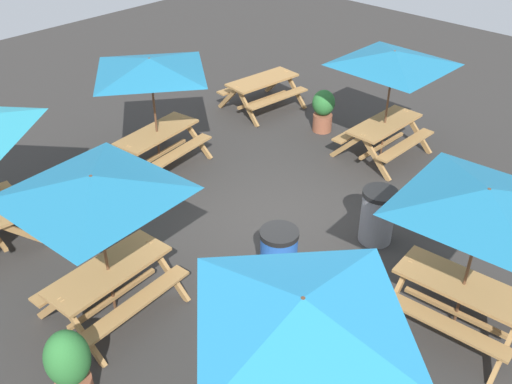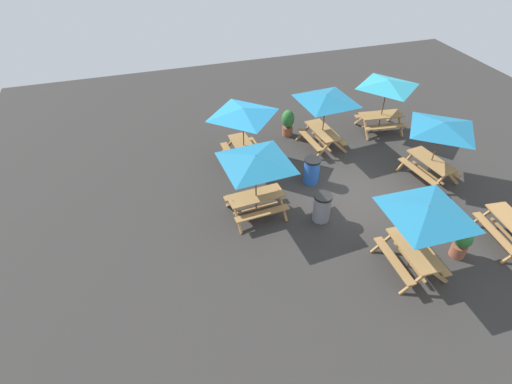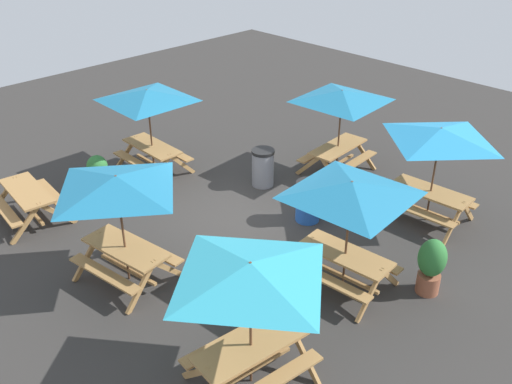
{
  "view_description": "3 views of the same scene",
  "coord_description": "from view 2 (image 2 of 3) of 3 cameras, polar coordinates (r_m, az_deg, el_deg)",
  "views": [
    {
      "loc": [
        -6.19,
        -5.39,
        6.03
      ],
      "look_at": [
        -0.49,
        -0.0,
        0.9
      ],
      "focal_mm": 40.0,
      "sensor_mm": 36.0,
      "label": 1
    },
    {
      "loc": [
        9.35,
        -6.4,
        8.86
      ],
      "look_at": [
        -0.05,
        -3.48,
        0.9
      ],
      "focal_mm": 28.0,
      "sensor_mm": 36.0,
      "label": 2
    },
    {
      "loc": [
        -8.3,
        7.7,
        7.0
      ],
      "look_at": [
        -0.49,
        -0.0,
        0.9
      ],
      "focal_mm": 40.0,
      "sensor_mm": 36.0,
      "label": 3
    }
  ],
  "objects": [
    {
      "name": "picnic_table_2",
      "position": [
        14.19,
        32.78,
        -4.26
      ],
      "size": [
        1.93,
        1.69,
        0.81
      ],
      "rotation": [
        0.0,
        0.0,
        -0.11
      ],
      "color": "#A87A44",
      "rests_on": "ground"
    },
    {
      "name": "picnic_table_3",
      "position": [
        17.58,
        18.25,
        14.03
      ],
      "size": [
        2.22,
        2.22,
        2.34
      ],
      "rotation": [
        0.0,
        0.0,
        1.45
      ],
      "color": "#A87A44",
      "rests_on": "ground"
    },
    {
      "name": "picnic_table_0",
      "position": [
        11.1,
        23.1,
        -3.07
      ],
      "size": [
        2.83,
        2.83,
        2.34
      ],
      "rotation": [
        0.0,
        0.0,
        -0.02
      ],
      "color": "#A87A44",
      "rests_on": "ground"
    },
    {
      "name": "ground_plane",
      "position": [
        14.38,
        13.41,
        -0.33
      ],
      "size": [
        26.53,
        26.53,
        0.0
      ],
      "primitive_type": "plane",
      "color": "#33302D",
      "rests_on": "ground"
    },
    {
      "name": "picnic_table_4",
      "position": [
        15.79,
        9.97,
        12.57
      ],
      "size": [
        2.82,
        2.82,
        2.34
      ],
      "rotation": [
        0.0,
        0.0,
        0.08
      ],
      "color": "#A87A44",
      "rests_on": "ground"
    },
    {
      "name": "trash_bin_blue",
      "position": [
        14.42,
        7.95,
        3.06
      ],
      "size": [
        0.59,
        0.59,
        0.98
      ],
      "color": "blue",
      "rests_on": "ground"
    },
    {
      "name": "picnic_table_6",
      "position": [
        14.57,
        -1.86,
        10.8
      ],
      "size": [
        2.11,
        2.11,
        2.34
      ],
      "rotation": [
        0.0,
        0.0,
        0.06
      ],
      "color": "#A87A44",
      "rests_on": "ground"
    },
    {
      "name": "picnic_table_1",
      "position": [
        12.01,
        0.0,
        4.04
      ],
      "size": [
        2.82,
        2.82,
        2.34
      ],
      "rotation": [
        0.0,
        0.0,
        1.65
      ],
      "color": "#A87A44",
      "rests_on": "ground"
    },
    {
      "name": "potted_plant_0",
      "position": [
        17.03,
        4.57,
        9.94
      ],
      "size": [
        0.53,
        0.53,
        1.17
      ],
      "color": "#935138",
      "rests_on": "ground"
    },
    {
      "name": "potted_plant_1",
      "position": [
        12.98,
        27.33,
        -6.41
      ],
      "size": [
        0.51,
        0.51,
        0.99
      ],
      "color": "#935138",
      "rests_on": "ground"
    },
    {
      "name": "picnic_table_5",
      "position": [
        15.07,
        25.0,
        8.0
      ],
      "size": [
        2.26,
        2.26,
        2.34
      ],
      "rotation": [
        0.0,
        0.0,
        0.14
      ],
      "color": "#A87A44",
      "rests_on": "ground"
    },
    {
      "name": "trash_bin_gray",
      "position": [
        12.89,
        9.39,
        -2.17
      ],
      "size": [
        0.59,
        0.59,
        0.98
      ],
      "color": "gray",
      "rests_on": "ground"
    }
  ]
}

